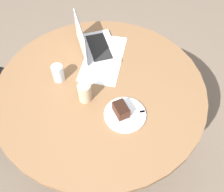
{
  "coord_description": "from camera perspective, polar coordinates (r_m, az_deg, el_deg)",
  "views": [
    {
      "loc": [
        0.88,
        0.26,
        1.88
      ],
      "look_at": [
        0.08,
        0.08,
        0.79
      ],
      "focal_mm": 42.0,
      "sensor_mm": 36.0,
      "label": 1
    }
  ],
  "objects": [
    {
      "name": "cake_slice",
      "position": [
        1.31,
        1.97,
        -2.97
      ],
      "size": [
        0.11,
        0.1,
        0.06
      ],
      "rotation": [
        0.0,
        0.0,
        0.65
      ],
      "color": "#472619",
      "rests_on": "plate"
    },
    {
      "name": "fork",
      "position": [
        1.34,
        4.43,
        -3.8
      ],
      "size": [
        0.09,
        0.16,
        0.0
      ],
      "rotation": [
        0.0,
        0.0,
        8.28
      ],
      "color": "silver",
      "rests_on": "plate"
    },
    {
      "name": "coffee_glass",
      "position": [
        1.37,
        -5.97,
        0.78
      ],
      "size": [
        0.07,
        0.07,
        0.11
      ],
      "color": "#C6AD89",
      "rests_on": "dining_table"
    },
    {
      "name": "paper_document",
      "position": [
        1.61,
        -1.9,
        8.26
      ],
      "size": [
        0.42,
        0.23,
        0.0
      ],
      "rotation": [
        0.0,
        0.0,
        0.02
      ],
      "color": "white",
      "rests_on": "dining_table"
    },
    {
      "name": "laptop",
      "position": [
        1.64,
        -3.94,
        10.99
      ],
      "size": [
        0.36,
        0.33,
        0.22
      ],
      "rotation": [
        0.0,
        0.0,
        6.78
      ],
      "color": "silver",
      "rests_on": "dining_table"
    },
    {
      "name": "plate",
      "position": [
        1.34,
        2.84,
        -4.05
      ],
      "size": [
        0.22,
        0.22,
        0.01
      ],
      "color": "silver",
      "rests_on": "dining_table"
    },
    {
      "name": "ground_plane",
      "position": [
        2.09,
        -1.86,
        -11.03
      ],
      "size": [
        12.0,
        12.0,
        0.0
      ],
      "primitive_type": "plane",
      "color": "#6B5B4C"
    },
    {
      "name": "water_glass",
      "position": [
        1.48,
        -11.67,
        4.92
      ],
      "size": [
        0.06,
        0.06,
        0.1
      ],
      "color": "silver",
      "rests_on": "dining_table"
    },
    {
      "name": "dining_table",
      "position": [
        1.59,
        -2.39,
        -1.83
      ],
      "size": [
        1.18,
        1.18,
        0.75
      ],
      "color": "brown",
      "rests_on": "ground_plane"
    }
  ]
}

